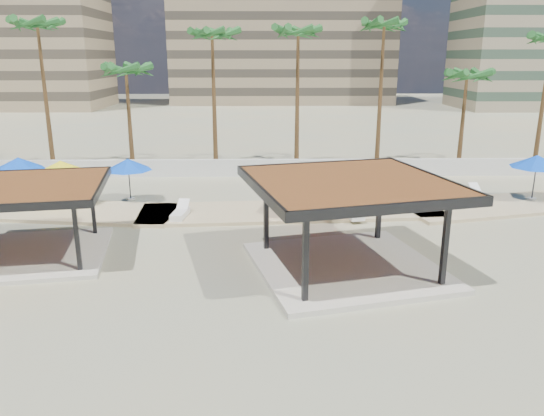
{
  "coord_description": "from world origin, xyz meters",
  "views": [
    {
      "loc": [
        0.48,
        -20.12,
        8.07
      ],
      "look_at": [
        0.91,
        3.09,
        1.4
      ],
      "focal_mm": 35.0,
      "sensor_mm": 36.0,
      "label": 1
    }
  ],
  "objects_px": {
    "pavilion_west": "(28,214)",
    "lounger_a": "(180,213)",
    "pavilion_central": "(348,217)",
    "lounger_b": "(352,212)",
    "umbrella_c": "(317,170)",
    "umbrella_a": "(19,164)",
    "lounger_c": "(480,195)"
  },
  "relations": [
    {
      "from": "pavilion_west",
      "to": "lounger_a",
      "type": "bearing_deg",
      "value": 33.76
    },
    {
      "from": "pavilion_central",
      "to": "lounger_a",
      "type": "height_order",
      "value": "pavilion_central"
    },
    {
      "from": "lounger_b",
      "to": "umbrella_c",
      "type": "bearing_deg",
      "value": 82.22
    },
    {
      "from": "pavilion_west",
      "to": "lounger_b",
      "type": "distance_m",
      "value": 15.15
    },
    {
      "from": "umbrella_a",
      "to": "lounger_a",
      "type": "bearing_deg",
      "value": -19.19
    },
    {
      "from": "lounger_a",
      "to": "lounger_c",
      "type": "relative_size",
      "value": 1.0
    },
    {
      "from": "umbrella_a",
      "to": "umbrella_c",
      "type": "relative_size",
      "value": 0.89
    },
    {
      "from": "umbrella_c",
      "to": "lounger_a",
      "type": "bearing_deg",
      "value": 179.65
    },
    {
      "from": "pavilion_west",
      "to": "lounger_c",
      "type": "bearing_deg",
      "value": 11.37
    },
    {
      "from": "pavilion_central",
      "to": "lounger_b",
      "type": "bearing_deg",
      "value": 64.81
    },
    {
      "from": "pavilion_west",
      "to": "lounger_a",
      "type": "relative_size",
      "value": 3.66
    },
    {
      "from": "pavilion_west",
      "to": "lounger_b",
      "type": "relative_size",
      "value": 3.27
    },
    {
      "from": "pavilion_central",
      "to": "umbrella_a",
      "type": "xyz_separation_m",
      "value": [
        -16.85,
        9.92,
        0.15
      ]
    },
    {
      "from": "umbrella_c",
      "to": "pavilion_west",
      "type": "bearing_deg",
      "value": -157.73
    },
    {
      "from": "pavilion_central",
      "to": "lounger_b",
      "type": "xyz_separation_m",
      "value": [
        1.32,
        6.67,
        -1.8
      ]
    },
    {
      "from": "pavilion_central",
      "to": "umbrella_c",
      "type": "xyz_separation_m",
      "value": [
        -0.56,
        6.62,
        0.4
      ]
    },
    {
      "from": "pavilion_central",
      "to": "pavilion_west",
      "type": "xyz_separation_m",
      "value": [
        -12.87,
        1.58,
        -0.31
      ]
    },
    {
      "from": "lounger_a",
      "to": "lounger_c",
      "type": "bearing_deg",
      "value": -71.91
    },
    {
      "from": "pavilion_west",
      "to": "umbrella_a",
      "type": "relative_size",
      "value": 2.14
    },
    {
      "from": "lounger_a",
      "to": "pavilion_central",
      "type": "bearing_deg",
      "value": -125.03
    },
    {
      "from": "lounger_a",
      "to": "lounger_b",
      "type": "relative_size",
      "value": 0.89
    },
    {
      "from": "umbrella_c",
      "to": "lounger_b",
      "type": "xyz_separation_m",
      "value": [
        1.88,
        0.05,
        -2.2
      ]
    },
    {
      "from": "umbrella_a",
      "to": "lounger_b",
      "type": "relative_size",
      "value": 1.53
    },
    {
      "from": "umbrella_c",
      "to": "lounger_a",
      "type": "xyz_separation_m",
      "value": [
        -6.93,
        0.04,
        -2.22
      ]
    },
    {
      "from": "umbrella_c",
      "to": "lounger_a",
      "type": "height_order",
      "value": "umbrella_c"
    },
    {
      "from": "pavilion_central",
      "to": "lounger_b",
      "type": "distance_m",
      "value": 7.03
    },
    {
      "from": "umbrella_a",
      "to": "pavilion_central",
      "type": "bearing_deg",
      "value": -30.49
    },
    {
      "from": "lounger_c",
      "to": "pavilion_central",
      "type": "bearing_deg",
      "value": 129.68
    },
    {
      "from": "pavilion_west",
      "to": "lounger_a",
      "type": "xyz_separation_m",
      "value": [
        5.39,
        5.08,
        -1.51
      ]
    },
    {
      "from": "pavilion_central",
      "to": "pavilion_west",
      "type": "height_order",
      "value": "pavilion_central"
    },
    {
      "from": "lounger_c",
      "to": "umbrella_c",
      "type": "bearing_deg",
      "value": 101.64
    },
    {
      "from": "pavilion_west",
      "to": "lounger_c",
      "type": "distance_m",
      "value": 23.77
    }
  ]
}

